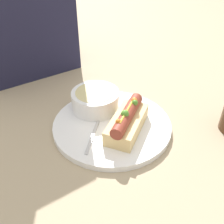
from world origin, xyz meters
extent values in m
plane|color=tan|center=(0.00, 0.00, 0.00)|extent=(4.00, 4.00, 0.00)
cylinder|color=white|center=(0.00, 0.00, 0.01)|extent=(0.28, 0.28, 0.01)
cube|color=#E5C17F|center=(0.01, -0.04, 0.03)|extent=(0.15, 0.13, 0.04)
cylinder|color=brown|center=(0.01, -0.04, 0.06)|extent=(0.13, 0.10, 0.03)
sphere|color=#518C2D|center=(0.00, -0.05, 0.07)|extent=(0.02, 0.02, 0.02)
sphere|color=#518C2D|center=(0.04, -0.03, 0.07)|extent=(0.01, 0.01, 0.01)
sphere|color=orange|center=(-0.03, -0.06, 0.07)|extent=(0.01, 0.01, 0.01)
sphere|color=orange|center=(0.05, -0.02, 0.07)|extent=(0.01, 0.01, 0.01)
cylinder|color=gold|center=(0.01, -0.04, 0.07)|extent=(0.09, 0.06, 0.01)
cylinder|color=white|center=(0.00, 0.07, 0.04)|extent=(0.12, 0.12, 0.05)
cylinder|color=#D1C184|center=(0.00, 0.07, 0.06)|extent=(0.10, 0.10, 0.01)
cube|color=#B7B7BC|center=(-0.06, -0.02, 0.02)|extent=(0.09, 0.09, 0.00)
ellipsoid|color=#B7B7BC|center=(-0.01, 0.04, 0.02)|extent=(0.05, 0.05, 0.01)
cube|color=#1E1E38|center=(-0.06, 0.39, 0.22)|extent=(0.31, 0.14, 0.44)
camera|label=1|loc=(-0.27, -0.40, 0.41)|focal=42.00mm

